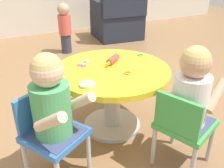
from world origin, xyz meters
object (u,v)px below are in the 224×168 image
rolling_pin (113,60)px  toddler_standing (65,27)px  child_chair_left (51,132)px  armchair_dark (118,19)px  craft_table (112,85)px  child_chair_right (183,126)px  craft_scissors (83,64)px  seated_child_left (51,100)px  seated_child_right (192,90)px

rolling_pin → toddler_standing: bearing=85.2°
child_chair_left → armchair_dark: 2.96m
armchair_dark → toddler_standing: (-0.98, -0.31, 0.05)m
craft_table → child_chair_right: 0.60m
child_chair_right → craft_scissors: bearing=115.9°
seated_child_left → armchair_dark: armchair_dark is taller
craft_table → seated_child_right: size_ratio=1.62×
craft_table → rolling_pin: rolling_pin is taller
armchair_dark → child_chair_right: bearing=-110.0°
child_chair_left → armchair_dark: armchair_dark is taller
armchair_dark → toddler_standing: armchair_dark is taller
child_chair_right → toddler_standing: 2.40m
seated_child_left → seated_child_right: 0.78m
child_chair_left → toddler_standing: bearing=70.9°
seated_child_right → armchair_dark: (0.95, 2.69, -0.22)m
armchair_dark → rolling_pin: 2.35m
craft_table → craft_scissors: (-0.16, 0.16, 0.13)m
seated_child_right → armchair_dark: 2.86m
child_chair_left → child_chair_right: bearing=-21.9°
seated_child_left → rolling_pin: (0.56, 0.40, -0.01)m
seated_child_left → rolling_pin: 0.69m
child_chair_left → seated_child_right: (0.76, -0.28, 0.23)m
child_chair_right → toddler_standing: bearing=89.8°
seated_child_left → child_chair_right: 0.78m
craft_table → child_chair_left: size_ratio=1.54×
rolling_pin → child_chair_left: bearing=-148.0°
craft_scissors → seated_child_left: bearing=-127.0°
seated_child_left → seated_child_right: (0.74, -0.24, 0.00)m
craft_table → seated_child_left: seated_child_left is taller
armchair_dark → rolling_pin: bearing=-118.6°
child_chair_left → child_chair_right: (0.72, -0.29, 0.00)m
craft_scissors → child_chair_right: bearing=-64.1°
craft_table → rolling_pin: size_ratio=4.32×
craft_table → child_chair_right: (0.19, -0.56, -0.06)m
craft_table → armchair_dark: 2.45m
rolling_pin → craft_scissors: (-0.21, 0.07, -0.02)m
craft_table → armchair_dark: size_ratio=0.97×
craft_scissors → seated_child_right: bearing=-61.2°
seated_child_left → toddler_standing: (0.71, 2.14, -0.17)m
armchair_dark → craft_scissors: armchair_dark is taller
child_chair_right → armchair_dark: (0.98, 2.71, 0.00)m
craft_table → seated_child_left: size_ratio=1.62×
seated_child_left → craft_scissors: 0.58m
seated_child_right → rolling_pin: size_ratio=2.67×
child_chair_right → seated_child_right: size_ratio=1.05×
toddler_standing → rolling_pin: (-0.15, -1.74, 0.16)m
seated_child_left → child_chair_left: bearing=120.5°
craft_table → rolling_pin: (0.06, 0.09, 0.15)m
craft_table → toddler_standing: size_ratio=1.23×
seated_child_right → toddler_standing: bearing=90.7°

